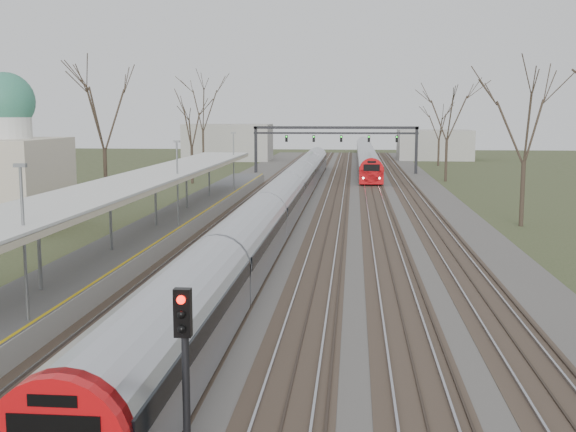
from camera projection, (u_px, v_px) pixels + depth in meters
name	position (u px, v px, depth m)	size (l,w,h in m)	color
track_bed	(326.00, 201.00, 62.97)	(24.00, 160.00, 0.22)	#474442
platform	(171.00, 225.00, 46.50)	(3.50, 69.00, 1.00)	#9E9B93
canopy	(150.00, 178.00, 41.57)	(4.10, 50.00, 3.11)	slate
signal_gantry	(336.00, 135.00, 91.86)	(21.00, 0.59, 6.08)	black
tree_west_far	(103.00, 109.00, 56.52)	(5.50, 5.50, 11.33)	#2D231C
tree_east_far	(526.00, 119.00, 47.90)	(5.00, 5.00, 10.30)	#2D231C
train_near	(288.00, 192.00, 56.94)	(2.62, 90.21, 3.05)	#9FA1A9
train_far	(366.00, 154.00, 112.24)	(2.62, 75.21, 3.05)	#9FA1A9
signal_post	(185.00, 353.00, 14.76)	(0.35, 0.45, 4.10)	black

